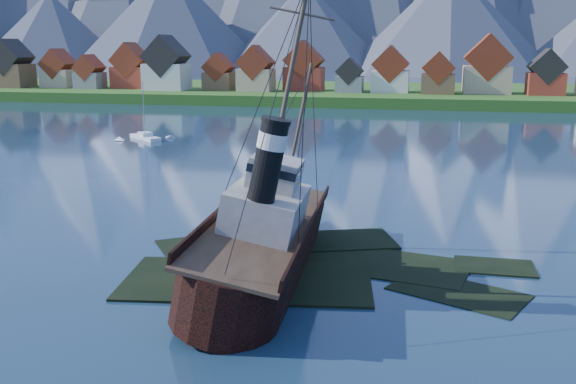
# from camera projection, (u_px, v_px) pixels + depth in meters

# --- Properties ---
(ground) EXTENTS (1400.00, 1400.00, 0.00)m
(ground) POSITION_uv_depth(u_px,v_px,m) (293.00, 275.00, 48.23)
(ground) COLOR #182F44
(ground) RESTS_ON ground
(shoal) EXTENTS (31.71, 21.24, 1.14)m
(shoal) POSITION_uv_depth(u_px,v_px,m) (321.00, 272.00, 49.99)
(shoal) COLOR black
(shoal) RESTS_ON ground
(shore_bank) EXTENTS (600.00, 80.00, 3.20)m
(shore_bank) POSITION_uv_depth(u_px,v_px,m) (399.00, 98.00, 210.19)
(shore_bank) COLOR #284B15
(shore_bank) RESTS_ON ground
(seawall) EXTENTS (600.00, 2.50, 2.00)m
(seawall) POSITION_uv_depth(u_px,v_px,m) (392.00, 109.00, 173.99)
(seawall) COLOR #3F3D38
(seawall) RESTS_ON ground
(town) EXTENTS (250.96, 16.69, 17.30)m
(town) POSITION_uv_depth(u_px,v_px,m) (289.00, 71.00, 198.03)
(town) COLOR maroon
(town) RESTS_ON ground
(tugboat_wreck) EXTENTS (6.68, 28.78, 22.81)m
(tugboat_wreck) POSITION_uv_depth(u_px,v_px,m) (261.00, 233.00, 48.99)
(tugboat_wreck) COLOR black
(tugboat_wreck) RESTS_ON ground
(sailboat_c) EXTENTS (8.06, 7.24, 11.20)m
(sailboat_c) POSITION_uv_depth(u_px,v_px,m) (145.00, 138.00, 117.71)
(sailboat_c) COLOR white
(sailboat_c) RESTS_ON ground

